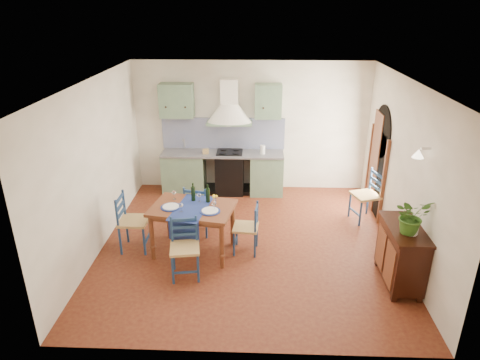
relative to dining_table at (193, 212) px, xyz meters
name	(u,v)px	position (x,y,z in m)	size (l,w,h in m)	color
floor	(248,244)	(0.90, 0.28, -0.74)	(5.00, 5.00, 0.00)	#4A160F
back_wall	(229,145)	(0.43, 2.57, 0.31)	(5.00, 0.96, 2.80)	white
right_wall	(399,169)	(3.39, 0.56, 0.60)	(0.26, 5.00, 2.80)	white
left_wall	(96,167)	(-1.60, 0.28, 0.66)	(0.04, 5.00, 2.80)	white
ceiling	(249,81)	(0.90, 0.28, 2.07)	(5.00, 5.00, 0.01)	silver
dining_table	(193,212)	(0.00, 0.00, 0.00)	(1.45, 1.13, 1.15)	brown
chair_near	(185,247)	(-0.04, -0.66, -0.26)	(0.50, 0.50, 0.93)	navy
chair_far	(198,209)	(0.00, 0.63, -0.25)	(0.51, 0.51, 0.95)	navy
chair_left	(132,221)	(-1.04, 0.06, -0.22)	(0.47, 0.47, 1.00)	navy
chair_right	(248,228)	(0.89, 0.04, -0.29)	(0.44, 0.44, 0.87)	navy
chair_spare	(367,195)	(3.13, 1.27, -0.23)	(0.58, 0.58, 0.99)	navy
sideboard	(401,253)	(3.16, -0.73, -0.23)	(0.50, 1.05, 0.94)	black
potted_plant	(412,216)	(3.16, -0.87, 0.45)	(0.47, 0.40, 0.52)	#2F5B1A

